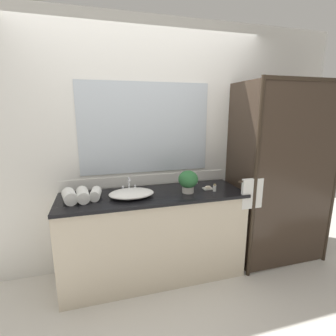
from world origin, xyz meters
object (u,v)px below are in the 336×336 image
at_px(sink_basin, 131,193).
at_px(amenity_bottle_conditioner, 215,188).
at_px(soap_dish, 208,188).
at_px(amenity_bottle_shampoo, 197,181).
at_px(rolled_towel_near_edge, 70,196).
at_px(faucet, 129,187).
at_px(rolled_towel_middle, 83,195).
at_px(potted_plant, 188,180).
at_px(rolled_towel_far_edge, 96,194).

height_order(sink_basin, amenity_bottle_conditioner, amenity_bottle_conditioner).
relative_size(soap_dish, amenity_bottle_shampoo, 1.31).
bearing_deg(soap_dish, sink_basin, -178.58).
height_order(sink_basin, amenity_bottle_shampoo, amenity_bottle_shampoo).
distance_m(amenity_bottle_shampoo, rolled_towel_near_edge, 1.32).
xyz_separation_m(faucet, rolled_towel_middle, (-0.43, -0.15, 0.01)).
xyz_separation_m(faucet, rolled_towel_near_edge, (-0.54, -0.17, 0.01)).
height_order(potted_plant, amenity_bottle_conditioner, potted_plant).
xyz_separation_m(sink_basin, rolled_towel_far_edge, (-0.32, 0.04, 0.01)).
bearing_deg(faucet, potted_plant, -19.12).
bearing_deg(soap_dish, rolled_towel_far_edge, 179.04).
height_order(sink_basin, potted_plant, potted_plant).
bearing_deg(amenity_bottle_shampoo, rolled_towel_middle, -169.64).
bearing_deg(rolled_towel_middle, potted_plant, -2.64).
relative_size(amenity_bottle_conditioner, rolled_towel_middle, 0.33).
relative_size(sink_basin, amenity_bottle_shampoo, 5.53).
relative_size(potted_plant, soap_dish, 2.24).
height_order(amenity_bottle_shampoo, amenity_bottle_conditioner, amenity_bottle_shampoo).
bearing_deg(soap_dish, potted_plant, -168.88).
bearing_deg(rolled_towel_middle, amenity_bottle_conditioner, -3.63).
bearing_deg(amenity_bottle_shampoo, rolled_towel_near_edge, -169.68).
bearing_deg(potted_plant, rolled_towel_near_edge, 178.61).
distance_m(soap_dish, amenity_bottle_shampoo, 0.22).
bearing_deg(rolled_towel_middle, sink_basin, -2.51).
height_order(amenity_bottle_conditioner, rolled_towel_far_edge, rolled_towel_far_edge).
height_order(soap_dish, rolled_towel_near_edge, rolled_towel_near_edge).
xyz_separation_m(amenity_bottle_shampoo, rolled_towel_near_edge, (-1.30, -0.24, 0.02)).
distance_m(soap_dish, rolled_towel_near_edge, 1.34).
bearing_deg(rolled_towel_far_edge, soap_dish, -0.96).
bearing_deg(sink_basin, rolled_towel_middle, 177.49).
distance_m(soap_dish, amenity_bottle_conditioner, 0.09).
bearing_deg(faucet, rolled_towel_near_edge, -163.04).
height_order(sink_basin, faucet, faucet).
distance_m(potted_plant, rolled_towel_far_edge, 0.89).
bearing_deg(soap_dish, amenity_bottle_shampoo, 99.55).
xyz_separation_m(rolled_towel_near_edge, rolled_towel_far_edge, (0.22, 0.04, -0.01)).
xyz_separation_m(rolled_towel_near_edge, rolled_towel_middle, (0.11, 0.02, -0.00)).
xyz_separation_m(sink_basin, amenity_bottle_shampoo, (0.75, 0.24, 0.00)).
height_order(faucet, rolled_towel_far_edge, faucet).
bearing_deg(sink_basin, amenity_bottle_shampoo, 17.40).
height_order(rolled_towel_near_edge, rolled_towel_middle, rolled_towel_near_edge).
xyz_separation_m(sink_basin, rolled_towel_middle, (-0.43, 0.02, 0.02)).
distance_m(rolled_towel_near_edge, rolled_towel_far_edge, 0.22).
relative_size(potted_plant, rolled_towel_near_edge, 1.10).
height_order(potted_plant, rolled_towel_far_edge, potted_plant).
height_order(faucet, potted_plant, potted_plant).
bearing_deg(amenity_bottle_conditioner, rolled_towel_far_edge, 175.07).
height_order(amenity_bottle_shampoo, rolled_towel_near_edge, rolled_towel_near_edge).
xyz_separation_m(sink_basin, faucet, (-0.00, 0.17, 0.01)).
xyz_separation_m(potted_plant, rolled_towel_middle, (-0.99, 0.05, -0.07)).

